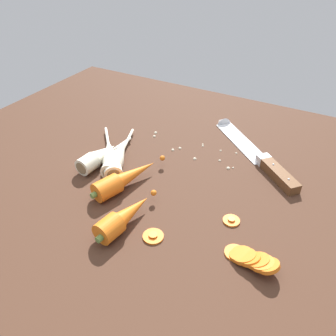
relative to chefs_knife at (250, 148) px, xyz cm
name	(u,v)px	position (x,y,z in cm)	size (l,w,h in cm)	color
ground_plane	(172,176)	(-13.19, -15.85, -2.65)	(120.00, 90.00, 4.00)	#42281C
chefs_knife	(250,148)	(0.00, 0.00, 0.00)	(28.07, 25.70, 4.18)	silver
whole_carrot	(125,179)	(-18.96, -26.26, 1.45)	(8.53, 18.76, 4.20)	orange
whole_carrot_second	(123,217)	(-12.58, -35.76, 1.45)	(5.94, 15.89, 4.20)	orange
parsnip_front	(99,157)	(-29.00, -22.22, 1.33)	(4.83, 17.27, 4.00)	silver
parsnip_mid_left	(118,156)	(-25.23, -19.97, 1.33)	(9.08, 20.14, 4.00)	silver
parsnip_mid_right	(111,156)	(-26.63, -20.84, 1.33)	(16.54, 18.07, 4.00)	silver
carrot_slice_stack	(251,259)	(10.46, -32.80, 0.43)	(9.46, 5.02, 3.57)	orange
carrot_slice_stray_near	(153,236)	(-6.43, -35.63, -0.29)	(3.79, 3.79, 0.70)	orange
carrot_slice_stray_mid	(231,220)	(4.41, -25.21, -0.29)	(3.21, 3.21, 0.70)	orange
mince_crumbs	(189,149)	(-13.32, -6.93, -0.28)	(24.24, 7.73, 0.86)	beige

